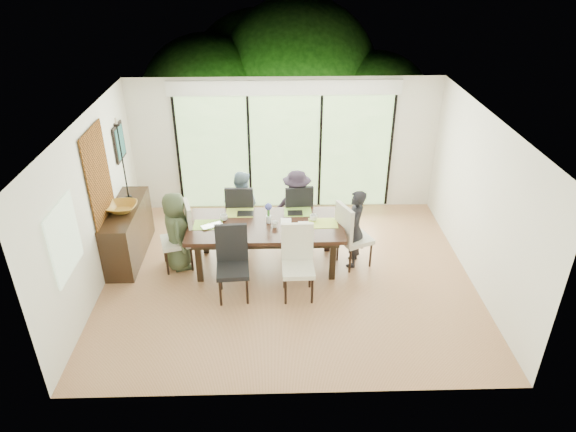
{
  "coord_description": "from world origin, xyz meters",
  "views": [
    {
      "loc": [
        -0.2,
        -7.01,
        5.0
      ],
      "look_at": [
        0.0,
        0.25,
        1.0
      ],
      "focal_mm": 32.0,
      "sensor_mm": 36.0,
      "label": 1
    }
  ],
  "objects_px": {
    "bowl": "(122,207)",
    "table_top": "(266,226)",
    "person_left_end": "(176,231)",
    "person_far_right": "(297,206)",
    "person_far_left": "(241,207)",
    "laptop": "(213,227)",
    "sideboard": "(128,232)",
    "chair_left_end": "(176,237)",
    "chair_far_left": "(242,211)",
    "chair_far_right": "(297,211)",
    "cup_b": "(275,224)",
    "cup_a": "(224,218)",
    "chair_right_end": "(355,234)",
    "vase": "(269,219)",
    "cup_c": "(314,218)",
    "chair_near_right": "(298,264)",
    "chair_near_left": "(233,265)",
    "person_right_end": "(354,229)"
  },
  "relations": [
    {
      "from": "chair_near_left",
      "to": "vase",
      "type": "bearing_deg",
      "value": 55.04
    },
    {
      "from": "chair_right_end",
      "to": "laptop",
      "type": "relative_size",
      "value": 3.33
    },
    {
      "from": "bowl",
      "to": "person_far_left",
      "type": "bearing_deg",
      "value": 16.31
    },
    {
      "from": "chair_right_end",
      "to": "chair_near_right",
      "type": "xyz_separation_m",
      "value": [
        -1.0,
        -0.87,
        0.0
      ]
    },
    {
      "from": "chair_right_end",
      "to": "vase",
      "type": "height_order",
      "value": "chair_right_end"
    },
    {
      "from": "vase",
      "to": "person_left_end",
      "type": "bearing_deg",
      "value": -178.13
    },
    {
      "from": "person_left_end",
      "to": "person_far_right",
      "type": "relative_size",
      "value": 1.0
    },
    {
      "from": "chair_left_end",
      "to": "bowl",
      "type": "bearing_deg",
      "value": -122.49
    },
    {
      "from": "chair_left_end",
      "to": "person_far_right",
      "type": "bearing_deg",
      "value": 95.85
    },
    {
      "from": "person_right_end",
      "to": "person_far_right",
      "type": "height_order",
      "value": "same"
    },
    {
      "from": "person_right_end",
      "to": "cup_b",
      "type": "distance_m",
      "value": 1.34
    },
    {
      "from": "chair_left_end",
      "to": "person_left_end",
      "type": "height_order",
      "value": "person_left_end"
    },
    {
      "from": "cup_b",
      "to": "table_top",
      "type": "bearing_deg",
      "value": 146.31
    },
    {
      "from": "vase",
      "to": "cup_c",
      "type": "distance_m",
      "value": 0.75
    },
    {
      "from": "chair_far_right",
      "to": "cup_b",
      "type": "bearing_deg",
      "value": 58.94
    },
    {
      "from": "chair_near_right",
      "to": "sideboard",
      "type": "relative_size",
      "value": 0.7
    },
    {
      "from": "sideboard",
      "to": "chair_left_end",
      "type": "bearing_deg",
      "value": -22.02
    },
    {
      "from": "cup_b",
      "to": "person_right_end",
      "type": "bearing_deg",
      "value": 4.3
    },
    {
      "from": "table_top",
      "to": "sideboard",
      "type": "xyz_separation_m",
      "value": [
        -2.39,
        0.36,
        -0.3
      ]
    },
    {
      "from": "chair_far_left",
      "to": "chair_far_right",
      "type": "height_order",
      "value": "same"
    },
    {
      "from": "person_left_end",
      "to": "cup_a",
      "type": "bearing_deg",
      "value": -93.53
    },
    {
      "from": "person_far_right",
      "to": "cup_a",
      "type": "xyz_separation_m",
      "value": [
        -1.25,
        -0.68,
        0.16
      ]
    },
    {
      "from": "vase",
      "to": "cup_a",
      "type": "xyz_separation_m",
      "value": [
        -0.75,
        0.1,
        -0.01
      ]
    },
    {
      "from": "chair_left_end",
      "to": "chair_far_right",
      "type": "xyz_separation_m",
      "value": [
        2.05,
        0.85,
        0.0
      ]
    },
    {
      "from": "person_right_end",
      "to": "laptop",
      "type": "distance_m",
      "value": 2.34
    },
    {
      "from": "chair_far_left",
      "to": "person_left_end",
      "type": "height_order",
      "value": "person_left_end"
    },
    {
      "from": "cup_a",
      "to": "laptop",
      "type": "bearing_deg",
      "value": -120.96
    },
    {
      "from": "cup_c",
      "to": "person_right_end",
      "type": "bearing_deg",
      "value": -8.37
    },
    {
      "from": "cup_b",
      "to": "person_far_left",
      "type": "bearing_deg",
      "value": 122.83
    },
    {
      "from": "chair_left_end",
      "to": "bowl",
      "type": "relative_size",
      "value": 2.34
    },
    {
      "from": "cup_a",
      "to": "table_top",
      "type": "bearing_deg",
      "value": -12.09
    },
    {
      "from": "chair_right_end",
      "to": "laptop",
      "type": "xyz_separation_m",
      "value": [
        -2.35,
        -0.1,
        0.23
      ]
    },
    {
      "from": "laptop",
      "to": "cup_b",
      "type": "height_order",
      "value": "cup_b"
    },
    {
      "from": "bowl",
      "to": "table_top",
      "type": "bearing_deg",
      "value": -6.23
    },
    {
      "from": "cup_b",
      "to": "bowl",
      "type": "xyz_separation_m",
      "value": [
        -2.54,
        0.36,
        0.16
      ]
    },
    {
      "from": "chair_far_left",
      "to": "laptop",
      "type": "relative_size",
      "value": 3.33
    },
    {
      "from": "bowl",
      "to": "chair_far_right",
      "type": "bearing_deg",
      "value": 11.31
    },
    {
      "from": "person_left_end",
      "to": "person_far_right",
      "type": "bearing_deg",
      "value": -82.17
    },
    {
      "from": "person_far_right",
      "to": "sideboard",
      "type": "bearing_deg",
      "value": 19.58
    },
    {
      "from": "table_top",
      "to": "chair_right_end",
      "type": "bearing_deg",
      "value": 0.0
    },
    {
      "from": "chair_near_left",
      "to": "chair_near_right",
      "type": "distance_m",
      "value": 1.0
    },
    {
      "from": "table_top",
      "to": "cup_c",
      "type": "distance_m",
      "value": 0.81
    },
    {
      "from": "vase",
      "to": "cup_b",
      "type": "height_order",
      "value": "vase"
    },
    {
      "from": "vase",
      "to": "laptop",
      "type": "bearing_deg",
      "value": -170.54
    },
    {
      "from": "table_top",
      "to": "chair_near_left",
      "type": "xyz_separation_m",
      "value": [
        -0.5,
        -0.87,
        -0.18
      ]
    },
    {
      "from": "person_far_left",
      "to": "laptop",
      "type": "xyz_separation_m",
      "value": [
        -0.4,
        -0.93,
        0.13
      ]
    },
    {
      "from": "cup_a",
      "to": "cup_c",
      "type": "distance_m",
      "value": 1.5
    },
    {
      "from": "chair_left_end",
      "to": "cup_a",
      "type": "height_order",
      "value": "chair_left_end"
    },
    {
      "from": "vase",
      "to": "laptop",
      "type": "relative_size",
      "value": 0.36
    },
    {
      "from": "laptop",
      "to": "cup_b",
      "type": "relative_size",
      "value": 3.3
    }
  ]
}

